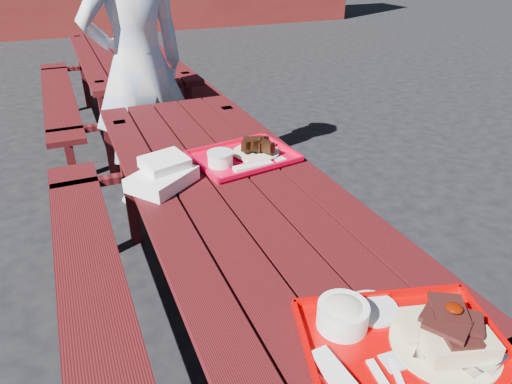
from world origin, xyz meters
The scene contains 7 objects.
ground centered at (0.00, 0.00, 0.00)m, with size 60.00×60.00×0.00m, color black.
picnic_table_near centered at (0.00, 0.00, 0.56)m, with size 1.41×2.40×0.75m.
picnic_table_far centered at (0.00, 2.80, 0.56)m, with size 1.41×2.40×0.75m.
near_tray centered at (0.06, -0.85, 0.78)m, with size 0.54×0.47×0.14m.
far_tray centered at (0.11, 0.25, 0.77)m, with size 0.46×0.38×0.07m.
white_cloth centered at (-0.25, 0.17, 0.79)m, with size 0.30×0.28×0.10m.
person centered at (-0.09, 1.45, 0.91)m, with size 0.66×0.43×1.82m, color silver.
Camera 1 is at (-0.54, -1.41, 1.56)m, focal length 32.00 mm.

